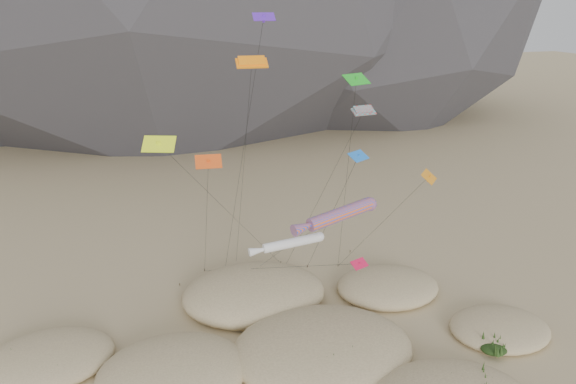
{
  "coord_description": "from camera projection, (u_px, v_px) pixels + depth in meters",
  "views": [
    {
      "loc": [
        -13.24,
        -33.43,
        29.81
      ],
      "look_at": [
        1.58,
        12.0,
        13.37
      ],
      "focal_mm": 35.0,
      "sensor_mm": 36.0,
      "label": 1
    }
  ],
  "objects": [
    {
      "name": "rainbow_tube_kite",
      "position": [
        338.0,
        215.0,
        46.88
      ],
      "size": [
        8.44,
        21.79,
        13.68
      ],
      "color": "orange",
      "rests_on": "ground"
    },
    {
      "name": "kite_stakes",
      "position": [
        268.0,
        268.0,
        65.48
      ],
      "size": [
        21.44,
        3.7,
        0.3
      ],
      "color": "#3F2D1E",
      "rests_on": "ground"
    },
    {
      "name": "dunes",
      "position": [
        282.0,
        359.0,
        47.85
      ],
      "size": [
        50.38,
        39.23,
        3.79
      ],
      "color": "#CCB789",
      "rests_on": "ground"
    },
    {
      "name": "dune_grass",
      "position": [
        303.0,
        370.0,
        46.23
      ],
      "size": [
        41.51,
        27.17,
        1.59
      ],
      "color": "black",
      "rests_on": "ground"
    },
    {
      "name": "white_tube_kite",
      "position": [
        289.0,
        244.0,
        46.57
      ],
      "size": [
        6.61,
        16.71,
        11.26
      ],
      "color": "silver",
      "rests_on": "ground"
    },
    {
      "name": "delta_kites",
      "position": [
        300.0,
        144.0,
        47.75
      ],
      "size": [
        25.04,
        19.27,
        28.73
      ],
      "color": "#DA4A14",
      "rests_on": "ground"
    },
    {
      "name": "orange_parafoil",
      "position": [
        252.0,
        65.0,
        47.97
      ],
      "size": [
        2.8,
        13.4,
        25.26
      ],
      "color": "orange",
      "rests_on": "ground"
    },
    {
      "name": "multi_parafoil",
      "position": [
        362.0,
        113.0,
        49.68
      ],
      "size": [
        4.23,
        13.38,
        20.95
      ],
      "color": "red",
      "rests_on": "ground"
    }
  ]
}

